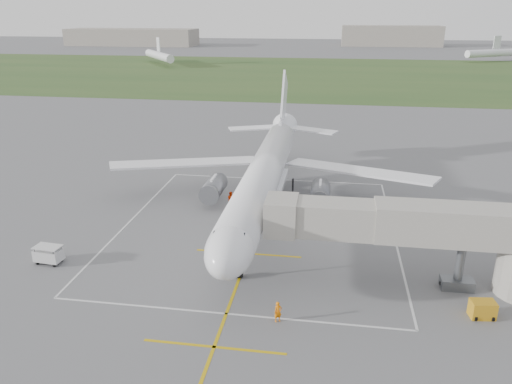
% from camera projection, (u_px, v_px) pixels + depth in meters
% --- Properties ---
extents(ground, '(700.00, 700.00, 0.00)m').
position_uv_depth(ground, '(263.00, 213.00, 56.27)').
color(ground, '#5D5D60').
rests_on(ground, ground).
extents(grass_strip, '(700.00, 120.00, 0.02)m').
position_uv_depth(grass_strip, '(315.00, 74.00, 176.82)').
color(grass_strip, '#2E4D21').
rests_on(grass_strip, ground).
extents(apron_markings, '(28.20, 60.00, 0.01)m').
position_uv_depth(apron_markings, '(255.00, 235.00, 50.88)').
color(apron_markings, '#C49F0B').
rests_on(apron_markings, ground).
extents(airliner, '(38.93, 46.75, 13.52)m').
position_uv_depth(airliner, '(264.00, 174.00, 55.45)').
color(airliner, white).
rests_on(airliner, ground).
extents(jet_bridge, '(23.40, 5.00, 7.20)m').
position_uv_depth(jet_bridge, '(434.00, 234.00, 39.85)').
color(jet_bridge, gray).
rests_on(jet_bridge, ground).
extents(gpu_unit, '(1.92, 1.46, 1.34)m').
position_uv_depth(gpu_unit, '(483.00, 309.00, 37.10)').
color(gpu_unit, '#C78C18').
rests_on(gpu_unit, ground).
extents(baggage_cart, '(2.50, 1.63, 1.66)m').
position_uv_depth(baggage_cart, '(49.00, 254.00, 45.00)').
color(baggage_cart, silver).
rests_on(baggage_cart, ground).
extents(ramp_worker_nose, '(0.70, 0.63, 1.62)m').
position_uv_depth(ramp_worker_nose, '(278.00, 312.00, 36.54)').
color(ramp_worker_nose, orange).
rests_on(ramp_worker_nose, ground).
extents(ramp_worker_wing, '(1.10, 1.13, 1.84)m').
position_uv_depth(ramp_worker_wing, '(231.00, 199.00, 57.88)').
color(ramp_worker_wing, '#FF4208').
rests_on(ramp_worker_wing, ground).
extents(distant_hangars, '(345.00, 49.00, 12.00)m').
position_uv_depth(distant_hangars, '(298.00, 38.00, 302.73)').
color(distant_hangars, gray).
rests_on(distant_hangars, ground).
extents(distant_aircraft, '(166.33, 60.08, 8.85)m').
position_uv_depth(distant_aircraft, '(333.00, 54.00, 211.98)').
color(distant_aircraft, white).
rests_on(distant_aircraft, ground).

